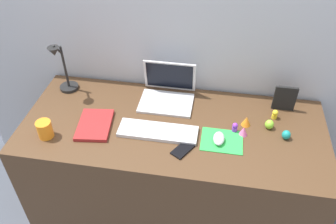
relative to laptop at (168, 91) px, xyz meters
name	(u,v)px	position (x,y,z in m)	size (l,w,h in m)	color
ground_plane	(172,207)	(0.07, -0.23, -0.79)	(6.00, 6.00, 0.00)	#474C56
back_wall	(182,92)	(0.07, 0.16, -0.12)	(2.82, 0.05, 1.36)	#B2B7C1
desk	(172,171)	(0.07, -0.23, -0.42)	(1.62, 0.69, 0.74)	#4C331E
laptop	(168,91)	(0.00, 0.00, 0.00)	(0.30, 0.25, 0.21)	silver
keyboard	(158,132)	(0.00, -0.30, -0.04)	(0.41, 0.13, 0.02)	silver
mousepad	(222,141)	(0.33, -0.30, -0.05)	(0.21, 0.17, 0.00)	green
mouse	(219,138)	(0.31, -0.31, -0.03)	(0.06, 0.10, 0.03)	silver
cell_phone	(183,149)	(0.14, -0.39, -0.05)	(0.06, 0.13, 0.01)	black
desk_lamp	(62,70)	(-0.60, -0.04, 0.10)	(0.11, 0.16, 0.34)	black
notebook_pad	(95,125)	(-0.34, -0.30, -0.04)	(0.17, 0.24, 0.02)	maroon
picture_frame	(285,98)	(0.65, 0.01, 0.02)	(0.12, 0.02, 0.15)	black
coffee_mug	(45,129)	(-0.56, -0.41, -0.01)	(0.08, 0.08, 0.09)	orange
toy_figurine_purple	(235,127)	(0.39, -0.22, -0.03)	(0.03, 0.03, 0.06)	purple
toy_figurine_teal	(286,134)	(0.65, -0.22, -0.03)	(0.04, 0.04, 0.05)	teal
toy_figurine_lime	(269,124)	(0.57, -0.16, -0.03)	(0.05, 0.05, 0.05)	#8CDB33
toy_figurine_yellow	(275,114)	(0.60, -0.07, -0.03)	(0.03, 0.03, 0.05)	yellow
toy_figurine_pink	(243,131)	(0.43, -0.23, -0.03)	(0.04, 0.04, 0.05)	pink
toy_figurine_orange	(246,121)	(0.45, -0.16, -0.03)	(0.05, 0.05, 0.05)	orange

